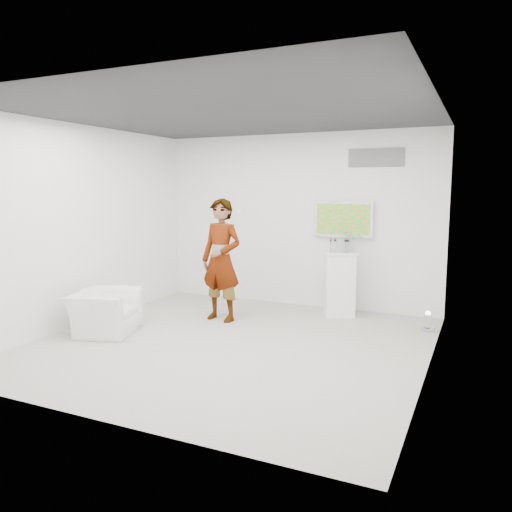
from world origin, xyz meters
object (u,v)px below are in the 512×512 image
floor_uplight (428,322)px  armchair (105,312)px  tv (343,219)px  pedestal (340,283)px  person (221,260)px

floor_uplight → armchair: bearing=-154.5°
armchair → floor_uplight: (4.20, 2.00, -0.16)m
armchair → tv: bearing=-61.9°
pedestal → floor_uplight: (1.42, -0.40, -0.38)m
person → armchair: person is taller
tv → armchair: tv is taller
armchair → pedestal: pedestal is taller
person → pedestal: size_ratio=1.82×
floor_uplight → pedestal: bearing=164.4°
pedestal → floor_uplight: pedestal is taller
person → armchair: size_ratio=2.05×
armchair → floor_uplight: armchair is taller
person → pedestal: bearing=41.5°
person → armchair: 1.89m
tv → person: 2.20m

